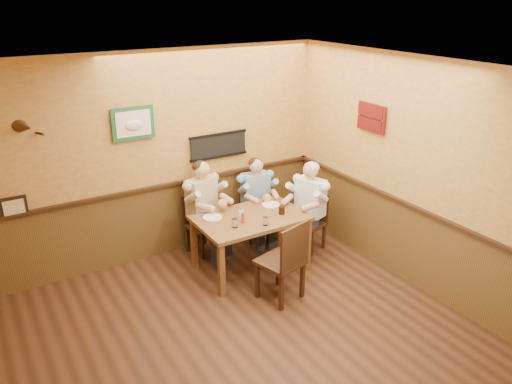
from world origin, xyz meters
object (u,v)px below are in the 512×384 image
chair_near_side (280,260)px  diner_white_elder (310,211)px  water_glass_mid (265,221)px  hot_sauce_bottle (243,217)px  pepper_shaker (243,218)px  chair_right_end (309,223)px  water_glass_left (235,223)px  diner_tan_shirt (202,212)px  dining_table (251,223)px  chair_back_left (203,224)px  salt_shaker (240,214)px  cola_tumbler (282,210)px  diner_blue_polo (255,203)px  chair_back_right (255,214)px

chair_near_side → diner_white_elder: 1.31m
water_glass_mid → hot_sauce_bottle: (-0.21, 0.20, 0.03)m
water_glass_mid → pepper_shaker: (-0.18, 0.24, -0.01)m
chair_right_end → water_glass_left: size_ratio=7.29×
diner_tan_shirt → hot_sauce_bottle: diner_tan_shirt is taller
dining_table → chair_back_left: (-0.34, 0.74, -0.23)m
diner_tan_shirt → salt_shaker: 0.76m
hot_sauce_bottle → cola_tumbler: bearing=-2.2°
dining_table → cola_tumbler: 0.44m
diner_blue_polo → hot_sauce_bottle: size_ratio=7.17×
chair_back_right → diner_tan_shirt: size_ratio=0.65×
dining_table → water_glass_mid: bearing=-84.4°
diner_blue_polo → hot_sauce_bottle: diner_blue_polo is taller
diner_white_elder → water_glass_mid: (-0.95, -0.33, 0.21)m
chair_back_left → water_glass_mid: (0.37, -1.05, 0.38)m
chair_right_end → diner_white_elder: 0.18m
cola_tumbler → chair_back_right: bearing=83.0°
chair_right_end → diner_blue_polo: diner_blue_polo is taller
hot_sauce_bottle → water_glass_left: bearing=-159.8°
diner_blue_polo → chair_near_side: bearing=-104.1°
chair_near_side → diner_white_elder: bearing=-157.1°
chair_back_right → diner_tan_shirt: 0.86m
chair_right_end → pepper_shaker: 1.20m
water_glass_left → pepper_shaker: water_glass_left is taller
diner_tan_shirt → salt_shaker: (0.21, -0.70, 0.19)m
chair_near_side → water_glass_left: 0.73m
diner_tan_shirt → diner_white_elder: size_ratio=1.03×
chair_back_right → diner_white_elder: diner_white_elder is taller
diner_tan_shirt → water_glass_left: bearing=-105.2°
chair_near_side → diner_tan_shirt: 1.55m
chair_back_left → water_glass_mid: size_ratio=7.92×
chair_back_right → diner_blue_polo: 0.17m
chair_right_end → diner_tan_shirt: bearing=-136.2°
hot_sauce_bottle → salt_shaker: hot_sauce_bottle is taller
water_glass_left → chair_right_end: bearing=8.3°
chair_right_end → chair_near_side: 1.31m
diner_white_elder → salt_shaker: (-1.11, 0.01, 0.21)m
diner_blue_polo → water_glass_mid: 1.13m
chair_right_end → salt_shaker: size_ratio=8.46×
diner_white_elder → water_glass_left: 1.34m
water_glass_left → salt_shaker: size_ratio=1.16×
dining_table → diner_white_elder: bearing=1.4°
chair_back_right → diner_blue_polo: (0.00, 0.00, 0.17)m
salt_shaker → cola_tumbler: bearing=-18.1°
cola_tumbler → chair_near_side: bearing=-124.9°
water_glass_mid → diner_tan_shirt: bearing=109.6°
water_glass_left → hot_sauce_bottle: 0.16m
cola_tumbler → hot_sauce_bottle: hot_sauce_bottle is taller
diner_white_elder → hot_sauce_bottle: bearing=-101.2°
dining_table → diner_blue_polo: (0.49, 0.70, -0.09)m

